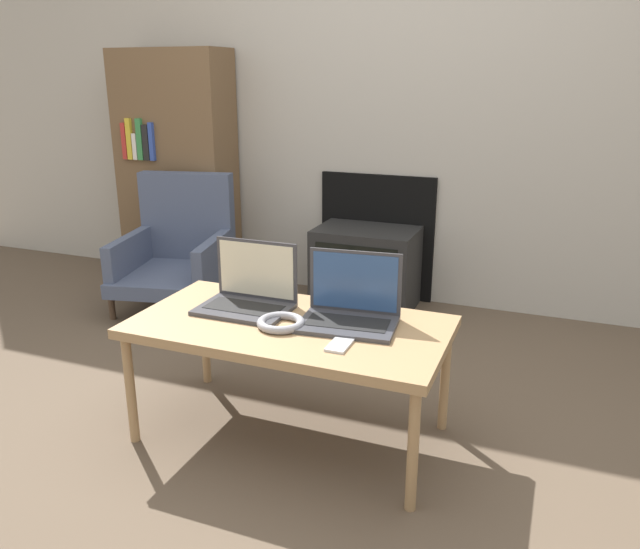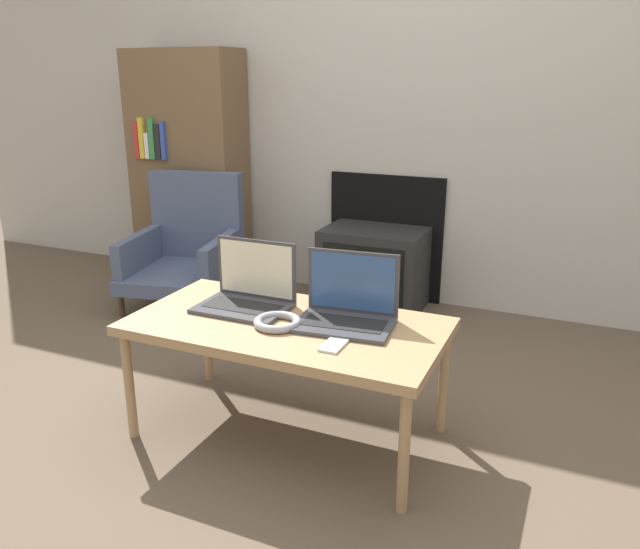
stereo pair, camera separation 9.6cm
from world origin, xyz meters
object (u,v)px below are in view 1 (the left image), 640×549
laptop_left (249,294)px  tv (366,268)px  armchair (179,248)px  phone (340,345)px  headphones (281,323)px  laptop_right (350,308)px

laptop_left → tv: size_ratio=0.59×
laptop_left → armchair: size_ratio=0.45×
armchair → tv: bearing=5.6°
phone → tv: size_ratio=0.23×
tv → armchair: armchair is taller
phone → armchair: bearing=140.0°
headphones → tv: (-0.15, 1.49, -0.24)m
phone → laptop_right: bearing=99.6°
laptop_right → armchair: armchair is taller
laptop_right → armchair: size_ratio=0.48×
laptop_left → laptop_right: bearing=0.0°
tv → armchair: 1.11m
armchair → headphones: bearing=-56.1°
laptop_right → tv: (-0.37, 1.36, -0.28)m
laptop_right → phone: bearing=-86.3°
laptop_right → tv: bearing=99.3°
laptop_left → armchair: 1.44m
headphones → laptop_right: bearing=31.2°
laptop_left → tv: bearing=88.2°
armchair → laptop_left: bearing=-57.7°
phone → armchair: size_ratio=0.17×
laptop_right → headphones: size_ratio=2.12×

